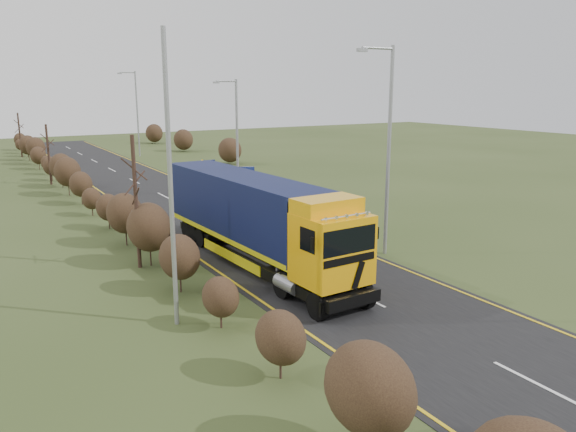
# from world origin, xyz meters

# --- Properties ---
(ground) EXTENTS (160.00, 160.00, 0.00)m
(ground) POSITION_xyz_m (0.00, 0.00, 0.00)
(ground) COLOR #33411B
(ground) RESTS_ON ground
(road) EXTENTS (8.00, 120.00, 0.02)m
(road) POSITION_xyz_m (0.00, 10.00, 0.01)
(road) COLOR black
(road) RESTS_ON ground
(layby) EXTENTS (6.00, 18.00, 0.02)m
(layby) POSITION_xyz_m (6.50, 20.00, 0.01)
(layby) COLOR #2D2A28
(layby) RESTS_ON ground
(lane_markings) EXTENTS (7.52, 116.00, 0.01)m
(lane_markings) POSITION_xyz_m (0.00, 9.69, 0.03)
(lane_markings) COLOR gold
(lane_markings) RESTS_ON road
(hedgerow) EXTENTS (2.24, 102.04, 6.05)m
(hedgerow) POSITION_xyz_m (-6.00, 7.89, 1.62)
(hedgerow) COLOR black
(hedgerow) RESTS_ON ground
(lorry) EXTENTS (3.03, 14.97, 4.15)m
(lorry) POSITION_xyz_m (-1.74, 1.63, 2.35)
(lorry) COLOR black
(lorry) RESTS_ON ground
(car_red_hatchback) EXTENTS (3.14, 4.57, 1.45)m
(car_red_hatchback) POSITION_xyz_m (5.90, 20.51, 0.72)
(car_red_hatchback) COLOR #98070F
(car_red_hatchback) RESTS_ON ground
(car_blue_sedan) EXTENTS (3.39, 4.56, 1.44)m
(car_blue_sedan) POSITION_xyz_m (7.99, 22.19, 0.72)
(car_blue_sedan) COLOR #0B153F
(car_blue_sedan) RESTS_ON ground
(streetlight_near) EXTENTS (2.11, 0.20, 9.95)m
(streetlight_near) POSITION_xyz_m (4.46, -0.03, 5.51)
(streetlight_near) COLOR gray
(streetlight_near) RESTS_ON ground
(streetlight_mid) EXTENTS (1.84, 0.18, 8.61)m
(streetlight_mid) POSITION_xyz_m (4.50, 16.66, 4.73)
(streetlight_mid) COLOR gray
(streetlight_mid) RESTS_ON ground
(streetlight_far) EXTENTS (2.08, 0.20, 9.83)m
(streetlight_far) POSITION_xyz_m (5.53, 45.78, 5.44)
(streetlight_far) COLOR gray
(streetlight_far) RESTS_ON ground
(left_pole) EXTENTS (0.16, 0.16, 9.93)m
(left_pole) POSITION_xyz_m (-7.20, -2.88, 4.97)
(left_pole) COLOR gray
(left_pole) RESTS_ON ground
(speed_sign) EXTENTS (0.60, 0.10, 2.17)m
(speed_sign) POSITION_xyz_m (4.20, 11.56, 1.50)
(speed_sign) COLOR gray
(speed_sign) RESTS_ON ground
(warning_board) EXTENTS (0.75, 0.11, 1.95)m
(warning_board) POSITION_xyz_m (5.15, 24.93, 1.19)
(warning_board) COLOR gray
(warning_board) RESTS_ON ground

